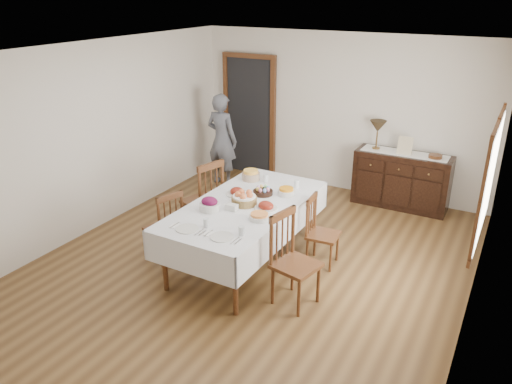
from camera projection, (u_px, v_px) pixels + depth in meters
The scene contains 26 objects.
ground at pixel (252, 264), 6.29m from camera, with size 6.00×6.00×0.00m, color brown.
room_shell at pixel (258, 129), 6.07m from camera, with size 5.02×6.02×2.65m.
dining_table at pixel (245, 211), 6.08m from camera, with size 1.23×2.36×0.81m.
chair_left_near at pixel (166, 226), 6.22m from camera, with size 0.49×0.49×0.95m.
chair_left_far at pixel (205, 198), 6.83m from camera, with size 0.57×0.57×1.11m.
chair_right_near at pixel (292, 259), 5.36m from camera, with size 0.52×0.52×1.06m.
chair_right_far at pixel (320, 231), 6.16m from camera, with size 0.40×0.40×0.89m.
sideboard at pixel (401, 180), 7.81m from camera, with size 1.45×0.53×0.87m.
person at pixel (222, 137), 8.56m from camera, with size 0.53×0.34×1.71m, color #595C67.
bread_basket at pixel (244, 199), 6.01m from camera, with size 0.31×0.31×0.17m.
egg_basket at pixel (263, 191), 6.31m from camera, with size 0.25×0.25×0.11m.
ham_platter_a at pixel (237, 192), 6.30m from camera, with size 0.29×0.29×0.11m.
ham_platter_b at pixel (266, 206), 5.90m from camera, with size 0.28×0.28×0.11m.
beet_bowl at pixel (210, 204), 5.85m from camera, with size 0.24×0.24×0.16m.
carrot_bowl at pixel (286, 192), 6.29m from camera, with size 0.22×0.22×0.10m.
pineapple_bowl at pixel (251, 175), 6.78m from camera, with size 0.25×0.25×0.14m.
casserole_dish at pixel (259, 216), 5.63m from camera, with size 0.24×0.24×0.07m.
butter_dish at pixel (232, 207), 5.87m from camera, with size 0.14×0.09×0.07m.
setting_left at pixel (193, 227), 5.43m from camera, with size 0.42×0.31×0.10m.
setting_right at pixel (228, 235), 5.25m from camera, with size 0.42×0.31×0.10m.
glass_far_a at pixel (266, 178), 6.71m from camera, with size 0.06×0.06×0.10m.
glass_far_b at pixel (297, 184), 6.50m from camera, with size 0.07×0.07×0.11m.
runner at pixel (405, 153), 7.65m from camera, with size 1.30×0.35×0.01m.
table_lamp at pixel (378, 127), 7.72m from camera, with size 0.26×0.26×0.46m.
picture_frame at pixel (405, 146), 7.54m from camera, with size 0.22×0.08×0.28m.
deco_bowl at pixel (435, 157), 7.41m from camera, with size 0.20×0.20×0.06m.
Camera 1 is at (2.67, -4.77, 3.25)m, focal length 35.00 mm.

